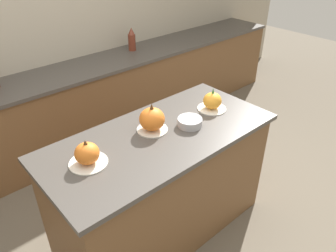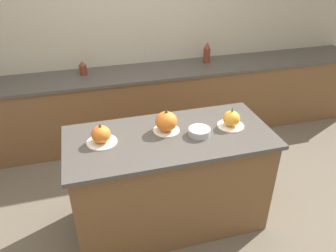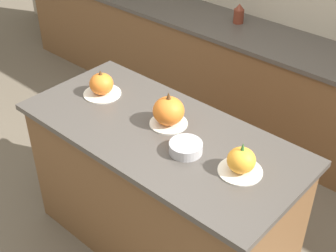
% 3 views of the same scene
% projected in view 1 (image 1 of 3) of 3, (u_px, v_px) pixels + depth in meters
% --- Properties ---
extents(ground_plane, '(12.00, 12.00, 0.00)m').
position_uv_depth(ground_plane, '(162.00, 226.00, 2.70)').
color(ground_plane, '#665B4C').
extents(wall_back, '(8.00, 0.06, 2.50)m').
position_uv_depth(wall_back, '(39.00, 29.00, 3.21)').
color(wall_back, '#B2A893').
rests_on(wall_back, ground_plane).
extents(kitchen_island, '(1.65, 0.76, 0.91)m').
position_uv_depth(kitchen_island, '(161.00, 185.00, 2.46)').
color(kitchen_island, brown).
rests_on(kitchen_island, ground_plane).
extents(back_counter, '(6.00, 0.60, 0.88)m').
position_uv_depth(back_counter, '(68.00, 113.00, 3.43)').
color(back_counter, brown).
rests_on(back_counter, ground_plane).
extents(pumpkin_cake_left, '(0.23, 0.23, 0.17)m').
position_uv_depth(pumpkin_cake_left, '(87.00, 155.00, 1.92)').
color(pumpkin_cake_left, silver).
rests_on(pumpkin_cake_left, kitchen_island).
extents(pumpkin_cake_center, '(0.22, 0.22, 0.21)m').
position_uv_depth(pumpkin_cake_center, '(152.00, 120.00, 2.22)').
color(pumpkin_cake_center, silver).
rests_on(pumpkin_cake_center, kitchen_island).
extents(pumpkin_cake_right, '(0.22, 0.22, 0.18)m').
position_uv_depth(pumpkin_cake_right, '(212.00, 102.00, 2.49)').
color(pumpkin_cake_right, silver).
rests_on(pumpkin_cake_right, kitchen_island).
extents(bottle_tall, '(0.08, 0.08, 0.26)m').
position_uv_depth(bottle_tall, '(132.00, 40.00, 3.71)').
color(bottle_tall, maroon).
rests_on(bottle_tall, back_counter).
extents(mixing_bowl, '(0.17, 0.17, 0.06)m').
position_uv_depth(mixing_bowl, '(190.00, 122.00, 2.30)').
color(mixing_bowl, '#ADADB2').
rests_on(mixing_bowl, kitchen_island).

